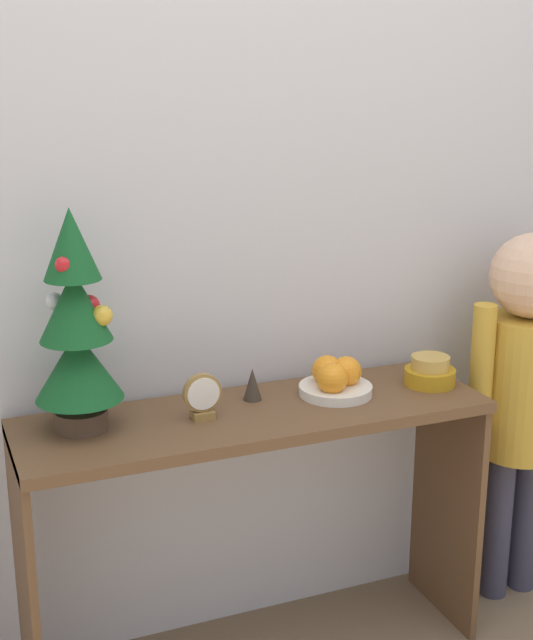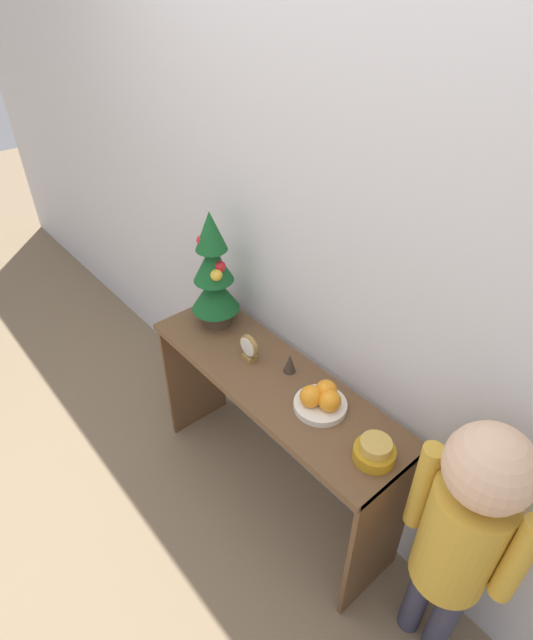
{
  "view_description": "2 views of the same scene",
  "coord_description": "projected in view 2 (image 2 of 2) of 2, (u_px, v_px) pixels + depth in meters",
  "views": [
    {
      "loc": [
        -0.76,
        -1.77,
        1.56
      ],
      "look_at": [
        0.04,
        0.22,
        0.95
      ],
      "focal_mm": 50.0,
      "sensor_mm": 36.0,
      "label": 1
    },
    {
      "loc": [
        1.08,
        -0.76,
        2.06
      ],
      "look_at": [
        -0.05,
        0.2,
        0.96
      ],
      "focal_mm": 28.0,
      "sensor_mm": 36.0,
      "label": 2
    }
  ],
  "objects": [
    {
      "name": "mini_tree",
      "position": [
        214.0,
        274.0,
        2.08
      ],
      "size": [
        0.21,
        0.21,
        0.53
      ],
      "color": "#4C3828",
      "rests_on": "console_table"
    },
    {
      "name": "singing_bowl",
      "position": [
        375.0,
        451.0,
        1.61
      ],
      "size": [
        0.14,
        0.14,
        0.08
      ],
      "color": "#B78419",
      "rests_on": "console_table"
    },
    {
      "name": "figurine",
      "position": [
        290.0,
        363.0,
        1.95
      ],
      "size": [
        0.05,
        0.05,
        0.09
      ],
      "color": "#382D23",
      "rests_on": "console_table"
    },
    {
      "name": "fruit_bowl",
      "position": [
        321.0,
        399.0,
        1.79
      ],
      "size": [
        0.19,
        0.19,
        0.1
      ],
      "color": "silver",
      "rests_on": "console_table"
    },
    {
      "name": "ground_plane",
      "position": [
        241.0,
        510.0,
        2.28
      ],
      "size": [
        12.0,
        12.0,
        0.0
      ],
      "primitive_type": "plane",
      "color": "#7A664C"
    },
    {
      "name": "desk_clock",
      "position": [
        249.0,
        348.0,
        2.0
      ],
      "size": [
        0.1,
        0.04,
        0.12
      ],
      "color": "olive",
      "rests_on": "console_table"
    },
    {
      "name": "back_wall",
      "position": [
        322.0,
        238.0,
        1.75
      ],
      "size": [
        7.0,
        0.05,
        2.5
      ],
      "primitive_type": "cube",
      "color": "silver",
      "rests_on": "ground_plane"
    },
    {
      "name": "child_figure",
      "position": [
        464.0,
        528.0,
        1.45
      ],
      "size": [
        0.37,
        0.24,
        1.12
      ],
      "color": "#38384C",
      "rests_on": "ground_plane"
    },
    {
      "name": "console_table",
      "position": [
        272.0,
        406.0,
        2.04
      ],
      "size": [
        1.2,
        0.36,
        0.72
      ],
      "color": "brown",
      "rests_on": "ground_plane"
    }
  ]
}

